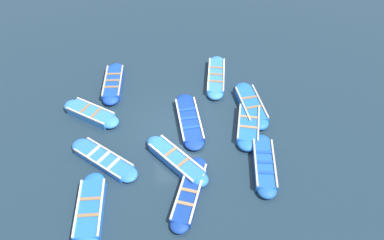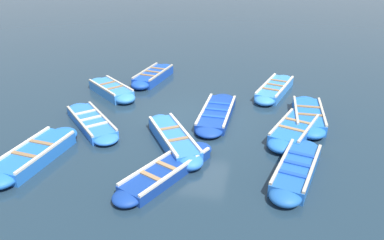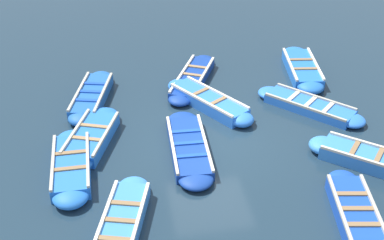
{
  "view_description": "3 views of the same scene",
  "coord_description": "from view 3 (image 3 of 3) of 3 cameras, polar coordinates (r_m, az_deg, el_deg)",
  "views": [
    {
      "loc": [
        -12.18,
        1.66,
        13.56
      ],
      "look_at": [
        0.03,
        -0.79,
        0.54
      ],
      "focal_mm": 35.0,
      "sensor_mm": 36.0,
      "label": 1
    },
    {
      "loc": [
        -12.19,
        -2.41,
        5.92
      ],
      "look_at": [
        -0.78,
        -0.03,
        0.36
      ],
      "focal_mm": 35.0,
      "sensor_mm": 36.0,
      "label": 2
    },
    {
      "loc": [
        12.83,
        -2.7,
        9.09
      ],
      "look_at": [
        -0.64,
        -0.46,
        0.4
      ],
      "focal_mm": 50.0,
      "sensor_mm": 36.0,
      "label": 3
    }
  ],
  "objects": [
    {
      "name": "boat_centre",
      "position": [
        19.0,
        0.06,
        4.43
      ],
      "size": [
        3.78,
        2.35,
        0.37
      ],
      "color": "navy",
      "rests_on": "ground"
    },
    {
      "name": "boat_stern_in",
      "position": [
        16.03,
        -10.7,
        -1.88
      ],
      "size": [
        3.48,
        2.02,
        0.44
      ],
      "color": "blue",
      "rests_on": "ground"
    },
    {
      "name": "boat_far_corner",
      "position": [
        20.0,
        11.68,
        5.36
      ],
      "size": [
        3.69,
        1.39,
        0.45
      ],
      "color": "blue",
      "rests_on": "ground"
    },
    {
      "name": "boat_outer_right",
      "position": [
        12.99,
        -7.58,
        -11.17
      ],
      "size": [
        3.79,
        1.8,
        0.42
      ],
      "color": "#3884E0",
      "rests_on": "ground"
    },
    {
      "name": "boat_near_quay",
      "position": [
        13.73,
        17.08,
        -9.65
      ],
      "size": [
        3.53,
        1.4,
        0.46
      ],
      "color": "#1947B7",
      "rests_on": "ground"
    },
    {
      "name": "boat_alongside",
      "position": [
        17.79,
        12.43,
        1.46
      ],
      "size": [
        3.27,
        3.2,
        0.35
      ],
      "color": "blue",
      "rests_on": "ground"
    },
    {
      "name": "boat_end_of_row",
      "position": [
        18.14,
        -10.66,
        2.47
      ],
      "size": [
        3.62,
        1.67,
        0.42
      ],
      "color": "#1E59AD",
      "rests_on": "ground"
    },
    {
      "name": "ground_plane",
      "position": [
        15.95,
        2.0,
        -2.28
      ],
      "size": [
        120.0,
        120.0,
        0.0
      ],
      "primitive_type": "plane",
      "color": "#1C303F"
    },
    {
      "name": "boat_inner_gap",
      "position": [
        15.43,
        -0.35,
        -2.94
      ],
      "size": [
        3.93,
        1.12,
        0.35
      ],
      "color": "navy",
      "rests_on": "ground"
    },
    {
      "name": "boat_outer_left",
      "position": [
        15.7,
        18.0,
        -3.87
      ],
      "size": [
        2.73,
        3.04,
        0.45
      ],
      "color": "#3884E0",
      "rests_on": "ground"
    },
    {
      "name": "boat_bow_out",
      "position": [
        15.01,
        -12.76,
        -4.83
      ],
      "size": [
        3.52,
        1.04,
        0.44
      ],
      "color": "blue",
      "rests_on": "ground"
    },
    {
      "name": "boat_drifting",
      "position": [
        17.52,
        1.8,
        1.97
      ],
      "size": [
        3.51,
        2.67,
        0.46
      ],
      "color": "blue",
      "rests_on": "ground"
    }
  ]
}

